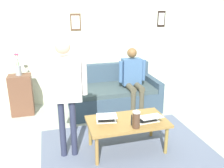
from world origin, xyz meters
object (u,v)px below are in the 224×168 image
Objects in this scene: person_standing at (65,85)px; side_shelf at (22,95)px; flower_vase at (18,69)px; couch at (113,95)px; person_seated at (133,77)px; laptop_left at (106,118)px; laptop_center at (148,119)px; coffee_table at (127,124)px; french_press at (136,120)px.

side_shelf is at bearing -65.49° from person_standing.
flower_vase is 0.25× the size of person_standing.
person_seated reaches higher than couch.
person_standing is (-0.74, 1.63, 0.15)m from flower_vase.
flower_vase reaches higher than side_shelf.
couch is 1.53m from laptop_left.
couch is at bearing 172.89° from side_shelf.
laptop_center is 2.61m from side_shelf.
side_shelf reaches higher than laptop_center.
person_seated is at bearing -100.96° from laptop_center.
flower_vase is at bearing -97.70° from side_shelf.
couch is 5.22× the size of laptop_center.
laptop_left is 0.23× the size of person_standing.
couch is 1.91m from person_standing.
side_shelf is at bearing -7.11° from couch.
person_standing is at bearing 53.63° from couch.
person_standing reaches higher than person_seated.
laptop_left is at bearing 127.85° from side_shelf.
laptop_center is at bearing 163.87° from laptop_left.
coffee_table is 2.34m from side_shelf.
laptop_center is (-0.57, 0.17, -0.00)m from laptop_left.
laptop_left is 0.77m from person_standing.
french_press is at bearing 27.54° from laptop_center.
coffee_table is 2.72× the size of flower_vase.
person_seated is (-0.54, -1.26, 0.30)m from coffee_table.
laptop_left is 2.10m from side_shelf.
french_press reaches higher than laptop_center.
coffee_table is 3.03× the size of laptop_left.
couch is 4.24× the size of flower_vase.
french_press is 0.34× the size of side_shelf.
side_shelf is 1.88× the size of flower_vase.
french_press is 2.56m from flower_vase.
laptop_center is 1.26m from person_standing.
flower_vase is at bearing -7.15° from couch.
laptop_center is (-0.08, 1.60, 0.21)m from couch.
laptop_left is at bearing 71.03° from couch.
french_press is (-0.34, 0.28, 0.07)m from laptop_left.
laptop_left is at bearing -39.62° from french_press.
side_shelf is (1.86, -1.82, -0.12)m from laptop_center.
person_seated is (-0.34, 0.23, 0.42)m from couch.
side_shelf is at bearing -11.94° from person_seated.
couch is 1.80m from side_shelf.
couch is 0.59m from person_seated.
person_seated is at bearing 168.03° from flower_vase.
french_press reaches higher than coffee_table.
french_press is 1.58m from person_seated.
side_shelf is at bearing -44.44° from laptop_center.
person_standing reaches higher than laptop_left.
flower_vase is at bearing -47.17° from coffee_table.
flower_vase is (1.63, -1.94, 0.32)m from french_press.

